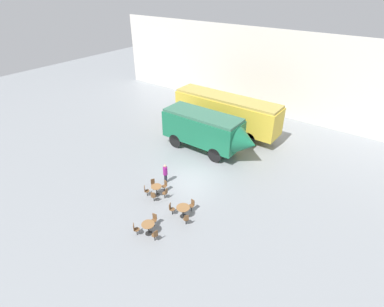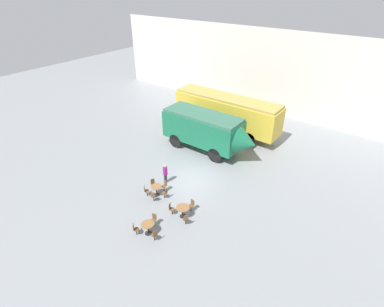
{
  "view_description": "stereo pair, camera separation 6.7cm",
  "coord_description": "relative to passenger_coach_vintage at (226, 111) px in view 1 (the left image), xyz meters",
  "views": [
    {
      "loc": [
        11.22,
        -15.17,
        13.65
      ],
      "look_at": [
        -0.7,
        1.0,
        1.6
      ],
      "focal_mm": 28.0,
      "sensor_mm": 36.0,
      "label": 1
    },
    {
      "loc": [
        11.27,
        -15.13,
        13.65
      ],
      "look_at": [
        -0.7,
        1.0,
        1.6
      ],
      "focal_mm": 28.0,
      "sensor_mm": 36.0,
      "label": 2
    }
  ],
  "objects": [
    {
      "name": "cafe_chair_10",
      "position": [
        3.22,
        -13.98,
        -1.72
      ],
      "size": [
        0.36,
        0.38,
        0.87
      ],
      "rotation": [
        0.0,
        0.0,
        11.25
      ],
      "color": "black",
      "rests_on": "ground_plane"
    },
    {
      "name": "cafe_table_near",
      "position": [
        4.19,
        -12.28,
        -1.62
      ],
      "size": [
        0.89,
        0.89,
        0.77
      ],
      "color": "black",
      "rests_on": "ground_plane"
    },
    {
      "name": "backdrop_wall",
      "position": [
        2.17,
        7.08,
        2.27
      ],
      "size": [
        44.0,
        0.15,
        9.0
      ],
      "color": "silver",
      "rests_on": "ground_plane"
    },
    {
      "name": "cafe_chair_3",
      "position": [
        1.63,
        -12.34,
        -1.72
      ],
      "size": [
        0.38,
        0.4,
        0.87
      ],
      "rotation": [
        0.0,
        0.0,
        8.29
      ],
      "color": "black",
      "rests_on": "ground_plane"
    },
    {
      "name": "cafe_chair_1",
      "position": [
        4.83,
        -12.78,
        -1.72
      ],
      "size": [
        0.41,
        0.4,
        0.87
      ],
      "rotation": [
        0.0,
        0.0,
        8.76
      ],
      "color": "black",
      "rests_on": "ground_plane"
    },
    {
      "name": "cafe_table_far",
      "position": [
        3.42,
        -14.73,
        -1.64
      ],
      "size": [
        0.8,
        0.8,
        0.78
      ],
      "color": "black",
      "rests_on": "ground_plane"
    },
    {
      "name": "cafe_table_mid",
      "position": [
        1.31,
        -11.66,
        -1.65
      ],
      "size": [
        0.76,
        0.76,
        0.78
      ],
      "color": "black",
      "rests_on": "ground_plane"
    },
    {
      "name": "cafe_chair_4",
      "position": [
        2.06,
        -11.56,
        -1.72
      ],
      "size": [
        0.37,
        0.36,
        0.87
      ],
      "rotation": [
        0.0,
        0.0,
        9.55
      ],
      "color": "black",
      "rests_on": "ground_plane"
    },
    {
      "name": "cafe_chair_0",
      "position": [
        3.43,
        -12.58,
        -1.72
      ],
      "size": [
        0.39,
        0.38,
        0.87
      ],
      "rotation": [
        0.0,
        0.0,
        6.66
      ],
      "color": "black",
      "rests_on": "ground_plane"
    },
    {
      "name": "streamlined_locomotive",
      "position": [
        0.69,
        -4.2,
        -0.15
      ],
      "size": [
        8.66,
        2.66,
        3.43
      ],
      "color": "#196B47",
      "rests_on": "ground_plane"
    },
    {
      "name": "cafe_chair_5",
      "position": [
        1.45,
        -10.91,
        -1.72
      ],
      "size": [
        0.36,
        0.38,
        0.87
      ],
      "rotation": [
        0.0,
        0.0,
        10.81
      ],
      "color": "black",
      "rests_on": "ground_plane"
    },
    {
      "name": "cafe_chair_7",
      "position": [
        0.76,
        -12.17,
        -1.72
      ],
      "size": [
        0.4,
        0.4,
        0.87
      ],
      "rotation": [
        0.0,
        0.0,
        13.32
      ],
      "color": "black",
      "rests_on": "ground_plane"
    },
    {
      "name": "cafe_chair_8",
      "position": [
        2.87,
        -15.27,
        -1.72
      ],
      "size": [
        0.4,
        0.4,
        0.87
      ],
      "rotation": [
        0.0,
        0.0,
        7.06
      ],
      "color": "black",
      "rests_on": "ground_plane"
    },
    {
      "name": "cafe_chair_2",
      "position": [
        4.31,
        -11.47,
        -1.72
      ],
      "size": [
        0.36,
        0.37,
        0.87
      ],
      "rotation": [
        0.0,
        0.0,
        10.85
      ],
      "color": "black",
      "rests_on": "ground_plane"
    },
    {
      "name": "ground_plane",
      "position": [
        2.17,
        -8.62,
        -2.23
      ],
      "size": [
        80.0,
        80.0,
        0.0
      ],
      "primitive_type": "plane",
      "color": "gray"
    },
    {
      "name": "visitor_person",
      "position": [
        0.8,
        -10.09,
        -1.38
      ],
      "size": [
        0.34,
        0.34,
        1.58
      ],
      "color": "#262633",
      "rests_on": "ground_plane"
    },
    {
      "name": "cafe_chair_6",
      "position": [
        0.65,
        -11.29,
        -1.72
      ],
      "size": [
        0.4,
        0.39,
        0.87
      ],
      "rotation": [
        0.0,
        0.0,
        12.06
      ],
      "color": "black",
      "rests_on": "ground_plane"
    },
    {
      "name": "cafe_chair_9",
      "position": [
        4.16,
        -14.93,
        -1.72
      ],
      "size": [
        0.38,
        0.36,
        0.87
      ],
      "rotation": [
        0.0,
        0.0,
        9.16
      ],
      "color": "black",
      "rests_on": "ground_plane"
    },
    {
      "name": "passenger_coach_vintage",
      "position": [
        0.0,
        0.0,
        0.0
      ],
      "size": [
        10.71,
        2.5,
        3.69
      ],
      "color": "gold",
      "rests_on": "ground_plane"
    }
  ]
}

